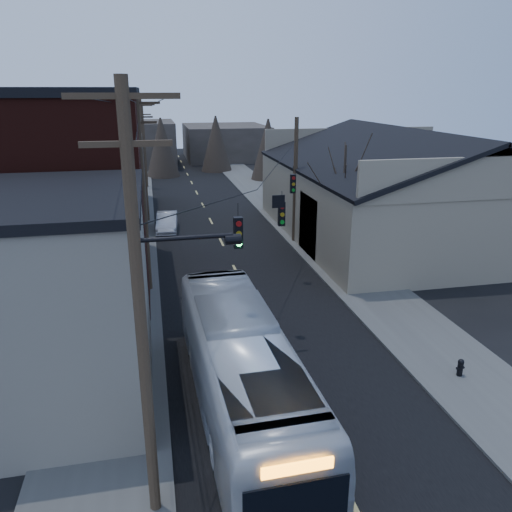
{
  "coord_description": "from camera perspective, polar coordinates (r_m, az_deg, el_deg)",
  "views": [
    {
      "loc": [
        -4.57,
        -7.33,
        10.23
      ],
      "look_at": [
        -0.11,
        13.74,
        3.0
      ],
      "focal_mm": 35.0,
      "sensor_mm": 36.0,
      "label": 1
    }
  ],
  "objects": [
    {
      "name": "road_surface",
      "position": [
        38.97,
        -4.82,
        3.29
      ],
      "size": [
        9.0,
        110.0,
        0.02
      ],
      "primitive_type": "cube",
      "color": "black",
      "rests_on": "ground"
    },
    {
      "name": "sidewalk_left",
      "position": [
        38.74,
        -14.41,
        2.74
      ],
      "size": [
        4.0,
        110.0,
        0.12
      ],
      "primitive_type": "cube",
      "color": "#474744",
      "rests_on": "ground"
    },
    {
      "name": "sidewalk_right",
      "position": [
        40.24,
        4.41,
        3.86
      ],
      "size": [
        4.0,
        110.0,
        0.12
      ],
      "primitive_type": "cube",
      "color": "#474744",
      "rests_on": "ground"
    },
    {
      "name": "building_clapboard",
      "position": [
        18.21,
        -25.18,
        -5.0
      ],
      "size": [
        8.0,
        8.0,
        7.0
      ],
      "primitive_type": "cube",
      "color": "gray",
      "rests_on": "ground"
    },
    {
      "name": "building_brick",
      "position": [
        28.35,
        -22.93,
        6.47
      ],
      "size": [
        10.0,
        12.0,
        10.0
      ],
      "primitive_type": "cube",
      "color": "black",
      "rests_on": "ground"
    },
    {
      "name": "building_left_far",
      "position": [
        44.13,
        -18.46,
        8.84
      ],
      "size": [
        9.0,
        14.0,
        7.0
      ],
      "primitive_type": "cube",
      "color": "#342F29",
      "rests_on": "ground"
    },
    {
      "name": "warehouse",
      "position": [
        37.56,
        16.31,
        6.24
      ],
      "size": [
        16.16,
        20.6,
        7.73
      ],
      "color": "gray",
      "rests_on": "ground"
    },
    {
      "name": "building_far_left",
      "position": [
        72.7,
        -13.35,
        12.36
      ],
      "size": [
        10.0,
        12.0,
        6.0
      ],
      "primitive_type": "cube",
      "color": "#342F29",
      "rests_on": "ground"
    },
    {
      "name": "building_far_right",
      "position": [
        78.57,
        -3.53,
        12.87
      ],
      "size": [
        12.0,
        14.0,
        5.0
      ],
      "primitive_type": "cube",
      "color": "#342F29",
      "rests_on": "ground"
    },
    {
      "name": "bare_tree",
      "position": [
        30.22,
        9.89,
        5.61
      ],
      "size": [
        0.4,
        0.4,
        7.2
      ],
      "primitive_type": "cone",
      "color": "black",
      "rests_on": "ground"
    },
    {
      "name": "utility_lines",
      "position": [
        31.94,
        -9.3,
        8.81
      ],
      "size": [
        11.24,
        45.28,
        10.5
      ],
      "color": "#382B1E",
      "rests_on": "ground"
    },
    {
      "name": "bus",
      "position": [
        16.5,
        -1.66,
        -12.84
      ],
      "size": [
        3.03,
        11.79,
        3.27
      ],
      "primitive_type": "imported",
      "rotation": [
        0.0,
        0.0,
        3.17
      ],
      "color": "silver",
      "rests_on": "ground"
    },
    {
      "name": "parked_car",
      "position": [
        38.27,
        -10.14,
        3.84
      ],
      "size": [
        1.79,
        4.34,
        1.4
      ],
      "primitive_type": "imported",
      "rotation": [
        0.0,
        0.0,
        -0.07
      ],
      "color": "#B3B4BB",
      "rests_on": "ground"
    },
    {
      "name": "fire_hydrant",
      "position": [
        20.34,
        22.32,
        -11.63
      ],
      "size": [
        0.32,
        0.23,
        0.67
      ],
      "rotation": [
        0.0,
        0.0,
        0.08
      ],
      "color": "black",
      "rests_on": "sidewalk_right"
    }
  ]
}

